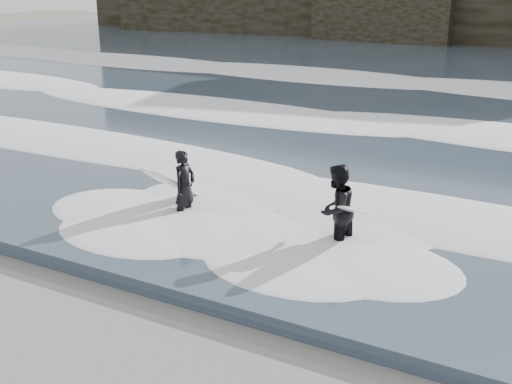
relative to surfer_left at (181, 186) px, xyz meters
The scene contains 6 objects.
sea 22.88m from the surfer_left, 87.69° to the left, with size 90.00×52.00×0.30m, color #354252.
foam_near 3.03m from the surfer_left, 72.12° to the left, with size 60.00×3.20×0.20m, color white.
foam_mid 9.91m from the surfer_left, 84.66° to the left, with size 60.00×4.00×0.24m, color white.
foam_far 18.88m from the surfer_left, 87.20° to the left, with size 60.00×4.80×0.30m, color white.
surfer_left is the anchor object (origin of this frame).
surfer_right 3.60m from the surfer_left, ahead, with size 1.14×1.86×1.82m.
Camera 1 is at (6.85, -4.63, 5.33)m, focal length 45.00 mm.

